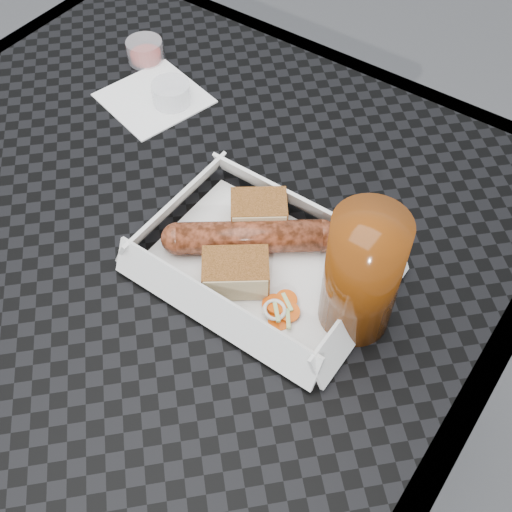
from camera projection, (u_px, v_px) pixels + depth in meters
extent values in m
plane|color=#4D4D4F|center=(194.00, 460.00, 1.30)|extent=(60.00, 60.00, 0.00)
cube|color=black|center=(145.00, 225.00, 0.72)|extent=(0.80, 0.80, 0.01)
cube|color=black|center=(325.00, 61.00, 0.92)|extent=(0.80, 0.03, 0.03)
cube|color=black|center=(463.00, 416.00, 0.59)|extent=(0.03, 0.80, 0.03)
cylinder|color=black|center=(154.00, 162.00, 1.31)|extent=(0.03, 0.03, 0.73)
cylinder|color=black|center=(474.00, 332.00, 1.07)|extent=(0.03, 0.03, 0.73)
cube|color=white|center=(261.00, 266.00, 0.67)|extent=(0.22, 0.15, 0.00)
cylinder|color=brown|center=(249.00, 237.00, 0.67)|extent=(0.14, 0.12, 0.03)
sphere|color=brown|center=(321.00, 235.00, 0.67)|extent=(0.03, 0.03, 0.03)
sphere|color=brown|center=(177.00, 239.00, 0.67)|extent=(0.03, 0.03, 0.03)
cube|color=brown|center=(259.00, 213.00, 0.69)|extent=(0.07, 0.07, 0.04)
cube|color=brown|center=(236.00, 272.00, 0.64)|extent=(0.08, 0.08, 0.03)
cylinder|color=#E7500A|center=(280.00, 306.00, 0.64)|extent=(0.02, 0.02, 0.00)
torus|color=white|center=(283.00, 314.00, 0.63)|extent=(0.02, 0.02, 0.00)
cube|color=#B2D17F|center=(290.00, 310.00, 0.64)|extent=(0.02, 0.02, 0.00)
cube|color=white|center=(154.00, 98.00, 0.84)|extent=(0.15, 0.15, 0.00)
cylinder|color=maroon|center=(145.00, 51.00, 0.88)|extent=(0.05, 0.05, 0.03)
cylinder|color=silver|center=(171.00, 94.00, 0.83)|extent=(0.05, 0.05, 0.03)
cylinder|color=#602908|center=(362.00, 275.00, 0.58)|extent=(0.07, 0.07, 0.14)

